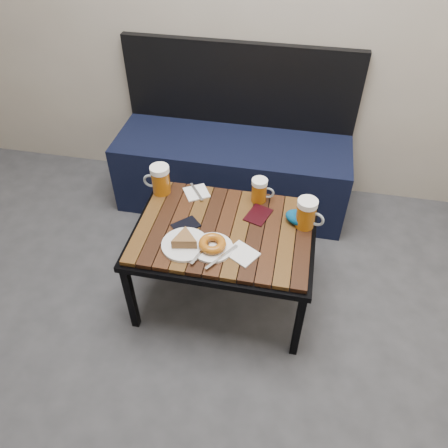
% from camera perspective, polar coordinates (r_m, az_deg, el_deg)
% --- Properties ---
extents(bench, '(1.40, 0.50, 0.95)m').
position_cam_1_polar(bench, '(2.75, 1.16, 7.82)').
color(bench, black).
rests_on(bench, ground).
extents(cafe_table, '(0.84, 0.62, 0.47)m').
position_cam_1_polar(cafe_table, '(2.04, 0.00, -1.48)').
color(cafe_table, black).
rests_on(cafe_table, ground).
extents(beer_mug_left, '(0.14, 0.09, 0.15)m').
position_cam_1_polar(beer_mug_left, '(2.19, -8.35, 5.77)').
color(beer_mug_left, '#9F540C').
rests_on(beer_mug_left, cafe_table).
extents(beer_mug_centre, '(0.11, 0.08, 0.12)m').
position_cam_1_polar(beer_mug_centre, '(2.13, 4.68, 4.41)').
color(beer_mug_centre, '#9F540C').
rests_on(beer_mug_centre, cafe_table).
extents(beer_mug_right, '(0.14, 0.11, 0.15)m').
position_cam_1_polar(beer_mug_right, '(2.01, 10.74, 1.36)').
color(beer_mug_right, '#9F540C').
rests_on(beer_mug_right, cafe_table).
extents(plate_pie, '(0.21, 0.21, 0.06)m').
position_cam_1_polar(plate_pie, '(1.92, -5.13, -2.35)').
color(plate_pie, white).
rests_on(plate_pie, cafe_table).
extents(plate_bagel, '(0.20, 0.23, 0.05)m').
position_cam_1_polar(plate_bagel, '(1.90, -1.53, -2.82)').
color(plate_bagel, white).
rests_on(plate_bagel, cafe_table).
extents(napkin_left, '(0.15, 0.15, 0.01)m').
position_cam_1_polar(napkin_left, '(2.20, -3.61, 4.12)').
color(napkin_left, white).
rests_on(napkin_left, cafe_table).
extents(napkin_right, '(0.16, 0.16, 0.01)m').
position_cam_1_polar(napkin_right, '(1.89, 2.37, -3.90)').
color(napkin_right, white).
rests_on(napkin_right, cafe_table).
extents(passport_navy, '(0.14, 0.14, 0.01)m').
position_cam_1_polar(passport_navy, '(2.03, -5.01, -0.19)').
color(passport_navy, black).
rests_on(passport_navy, cafe_table).
extents(passport_burgundy, '(0.13, 0.16, 0.01)m').
position_cam_1_polar(passport_burgundy, '(2.08, 4.49, 1.19)').
color(passport_burgundy, black).
rests_on(passport_burgundy, cafe_table).
extents(knit_pouch, '(0.16, 0.13, 0.06)m').
position_cam_1_polar(knit_pouch, '(2.05, 9.85, 0.77)').
color(knit_pouch, navy).
rests_on(knit_pouch, cafe_table).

